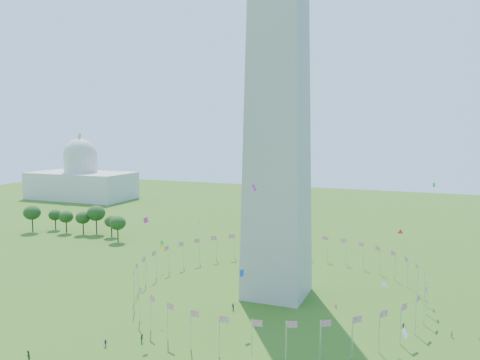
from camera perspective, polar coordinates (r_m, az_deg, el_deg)
name	(u,v)px	position (r m, az deg, el deg)	size (l,w,h in m)	color
flag_ring	(277,279)	(137.04, 4.49, -11.96)	(80.24, 80.24, 9.00)	silver
capitol_building	(81,165)	(336.16, -18.86, 1.74)	(70.00, 35.00, 46.00)	beige
kites_aloft	(319,265)	(105.14, 9.64, -10.20)	(95.28, 70.43, 33.13)	white
tree_line_west	(78,222)	(223.33, -19.11, -4.89)	(55.68, 16.31, 12.76)	#2A541C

